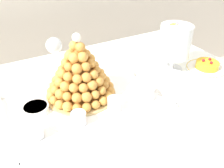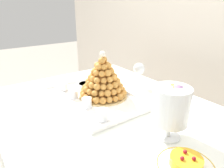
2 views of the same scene
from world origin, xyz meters
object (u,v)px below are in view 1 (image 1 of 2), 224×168
object	(u,v)px
dessert_cup_mid_right	(147,93)
fruit_tart_plate	(207,66)
dessert_cup_left	(36,132)
wine_glass	(54,46)
croquembouche	(79,73)
dessert_cup_centre	(114,105)
serving_tray	(86,103)
dessert_cup_mid_left	(79,119)
creme_brulee_ramekin	(36,108)
macaron_goblet	(175,42)

from	to	relation	value
dessert_cup_mid_right	fruit_tart_plate	bearing A→B (deg)	9.39
dessert_cup_left	wine_glass	world-z (taller)	wine_glass
croquembouche	wine_glass	distance (m)	0.28
dessert_cup_centre	fruit_tart_plate	world-z (taller)	dessert_cup_centre
serving_tray	croquembouche	distance (m)	0.12
wine_glass	serving_tray	bearing A→B (deg)	-89.25
dessert_cup_mid_left	dessert_cup_mid_right	world-z (taller)	dessert_cup_mid_right
dessert_cup_left	dessert_cup_mid_left	world-z (taller)	same
dessert_cup_mid_left	dessert_cup_mid_right	xyz separation A→B (m)	(0.29, 0.01, 0.00)
dessert_cup_mid_right	creme_brulee_ramekin	size ratio (longest dim) A/B	0.59
serving_tray	fruit_tart_plate	bearing A→B (deg)	-2.25
dessert_cup_mid_left	serving_tray	bearing A→B (deg)	54.35
fruit_tart_plate	dessert_cup_centre	bearing A→B (deg)	-173.19
croquembouche	macaron_goblet	distance (m)	0.48
croquembouche	macaron_goblet	world-z (taller)	croquembouche
dessert_cup_mid_left	creme_brulee_ramekin	xyz separation A→B (m)	(-0.11, 0.14, -0.01)
dessert_cup_centre	fruit_tart_plate	bearing A→B (deg)	6.81
dessert_cup_mid_right	fruit_tart_plate	distance (m)	0.41
dessert_cup_left	dessert_cup_mid_right	bearing A→B (deg)	-0.45
dessert_cup_mid_left	dessert_cup_mid_right	bearing A→B (deg)	1.15
dessert_cup_mid_left	creme_brulee_ramekin	world-z (taller)	dessert_cup_mid_left
dessert_cup_mid_left	macaron_goblet	size ratio (longest dim) A/B	0.22
creme_brulee_ramekin	fruit_tart_plate	xyz separation A→B (m)	(0.81, -0.07, -0.01)
dessert_cup_mid_left	dessert_cup_centre	distance (m)	0.14
fruit_tart_plate	wine_glass	size ratio (longest dim) A/B	1.25
croquembouche	macaron_goblet	bearing A→B (deg)	0.38
fruit_tart_plate	serving_tray	bearing A→B (deg)	177.75
wine_glass	dessert_cup_mid_right	bearing A→B (deg)	-62.17
serving_tray	dessert_cup_mid_right	bearing A→B (deg)	-22.42
creme_brulee_ramekin	dessert_cup_centre	bearing A→B (deg)	-27.56
dessert_cup_mid_left	fruit_tart_plate	world-z (taller)	dessert_cup_mid_left
creme_brulee_ramekin	macaron_goblet	size ratio (longest dim) A/B	0.40
croquembouche	dessert_cup_centre	bearing A→B (deg)	-64.59
dessert_cup_mid_right	fruit_tart_plate	xyz separation A→B (m)	(0.41, 0.07, -0.02)
serving_tray	dessert_cup_mid_left	bearing A→B (deg)	-125.65
croquembouche	wine_glass	size ratio (longest dim) A/B	1.77
dessert_cup_mid_left	fruit_tart_plate	distance (m)	0.70
dessert_cup_centre	creme_brulee_ramekin	distance (m)	0.29
dessert_cup_left	macaron_goblet	size ratio (longest dim) A/B	0.21
dessert_cup_left	dessert_cup_mid_left	distance (m)	0.15
dessert_cup_centre	dessert_cup_left	bearing A→B (deg)	179.50
serving_tray	creme_brulee_ramekin	distance (m)	0.19
dessert_cup_mid_right	macaron_goblet	bearing A→B (deg)	30.61
dessert_cup_left	macaron_goblet	distance (m)	0.72
wine_glass	dessert_cup_mid_left	bearing A→B (deg)	-98.57
dessert_cup_left	wine_glass	size ratio (longest dim) A/B	0.32
dessert_cup_mid_left	wine_glass	distance (m)	0.45
dessert_cup_centre	croquembouche	bearing A→B (deg)	115.41
dessert_cup_centre	dessert_cup_mid_right	xyz separation A→B (m)	(0.15, -0.00, -0.00)
dessert_cup_left	dessert_cup_mid_right	world-z (taller)	dessert_cup_mid_right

